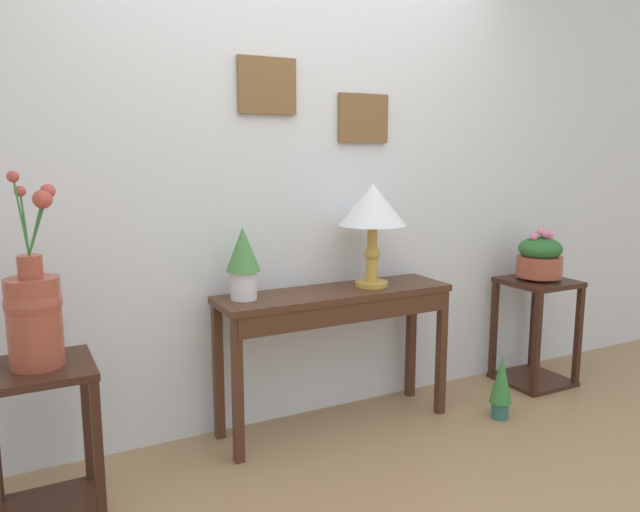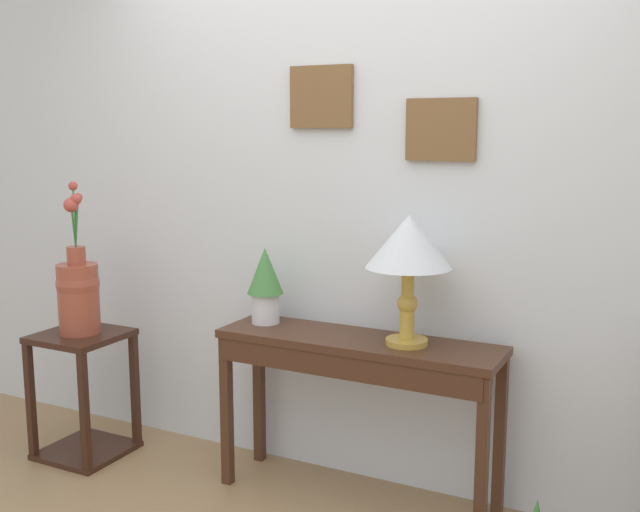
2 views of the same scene
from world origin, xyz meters
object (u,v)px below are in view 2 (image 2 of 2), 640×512
object	(u,v)px
console_table	(356,365)
flower_vase_tall_left	(78,289)
table_lamp	(409,247)
pedestal_stand_left	(84,394)
potted_plant_on_console	(265,281)

from	to	relation	value
console_table	flower_vase_tall_left	size ratio (longest dim) A/B	1.68
table_lamp	pedestal_stand_left	xyz separation A→B (m)	(-1.64, -0.20, -0.83)
table_lamp	flower_vase_tall_left	distance (m)	1.67
console_table	table_lamp	xyz separation A→B (m)	(0.22, 0.02, 0.52)
table_lamp	console_table	bearing A→B (deg)	-174.25
console_table	flower_vase_tall_left	bearing A→B (deg)	-172.96
pedestal_stand_left	potted_plant_on_console	bearing A→B (deg)	14.03
flower_vase_tall_left	console_table	bearing A→B (deg)	7.04
table_lamp	flower_vase_tall_left	bearing A→B (deg)	-173.13
console_table	potted_plant_on_console	xyz separation A→B (m)	(-0.49, 0.06, 0.31)
pedestal_stand_left	table_lamp	bearing A→B (deg)	6.82
console_table	potted_plant_on_console	world-z (taller)	potted_plant_on_console
console_table	table_lamp	distance (m)	0.57
console_table	pedestal_stand_left	bearing A→B (deg)	-173.01
console_table	potted_plant_on_console	distance (m)	0.58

